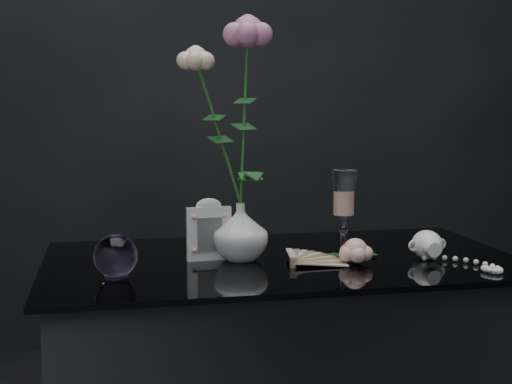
{
  "coord_description": "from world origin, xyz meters",
  "views": [
    {
      "loc": [
        -0.38,
        -1.47,
        1.11
      ],
      "look_at": [
        -0.08,
        -0.02,
        0.92
      ],
      "focal_mm": 50.0,
      "sensor_mm": 36.0,
      "label": 1
    }
  ],
  "objects": [
    {
      "name": "loose_rose",
      "position": [
        0.14,
        -0.04,
        0.79
      ],
      "size": [
        0.18,
        0.2,
        0.06
      ],
      "primitive_type": null,
      "rotation": [
        0.0,
        0.0,
        -0.38
      ],
      "color": "#F9B7A1",
      "rests_on": "table"
    },
    {
      "name": "pearl_jar",
      "position": [
        0.32,
        -0.02,
        0.8
      ],
      "size": [
        0.24,
        0.25,
        0.07
      ],
      "primitive_type": null,
      "rotation": [
        0.0,
        0.0,
        0.06
      ],
      "color": "white",
      "rests_on": "table"
    },
    {
      "name": "paper_fan",
      "position": [
        0.0,
        -0.04,
        0.77
      ],
      "size": [
        0.28,
        0.24,
        0.02
      ],
      "primitive_type": null,
      "rotation": [
        0.0,
        0.0,
        0.26
      ],
      "color": "beige",
      "rests_on": "table"
    },
    {
      "name": "wine_glass",
      "position": [
        0.15,
        0.06,
        0.86
      ],
      "size": [
        0.08,
        0.08,
        0.19
      ],
      "primitive_type": null,
      "rotation": [
        0.0,
        0.0,
        0.4
      ],
      "color": "white",
      "rests_on": "table"
    },
    {
      "name": "picture_frame",
      "position": [
        -0.16,
        0.06,
        0.83
      ],
      "size": [
        0.11,
        0.09,
        0.14
      ],
      "primitive_type": null,
      "rotation": [
        0.0,
        0.0,
        0.06
      ],
      "color": "white",
      "rests_on": "table"
    },
    {
      "name": "roses",
      "position": [
        -0.11,
        0.05,
        1.1
      ],
      "size": [
        0.2,
        0.12,
        0.46
      ],
      "color": "beige",
      "rests_on": "vase"
    },
    {
      "name": "vase",
      "position": [
        -0.1,
        0.05,
        0.83
      ],
      "size": [
        0.14,
        0.14,
        0.13
      ],
      "primitive_type": "imported",
      "rotation": [
        0.0,
        0.0,
        0.18
      ],
      "color": "silver",
      "rests_on": "table"
    },
    {
      "name": "paperweight",
      "position": [
        -0.37,
        -0.06,
        0.81
      ],
      "size": [
        0.11,
        0.11,
        0.09
      ],
      "primitive_type": null,
      "rotation": [
        0.0,
        0.0,
        -0.24
      ],
      "color": "#A77CCA",
      "rests_on": "table"
    }
  ]
}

